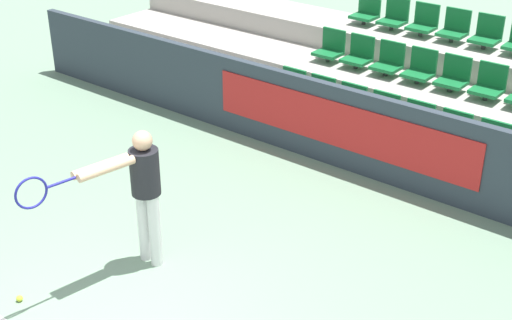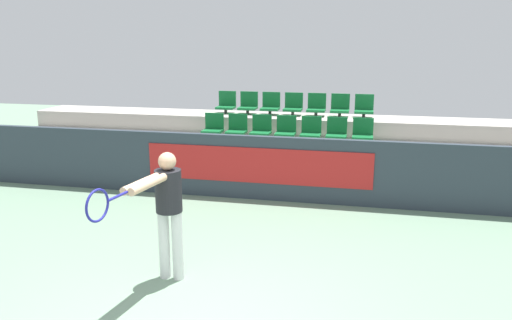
% 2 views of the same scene
% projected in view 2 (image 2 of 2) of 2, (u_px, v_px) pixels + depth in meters
% --- Properties ---
extents(barrier_wall, '(12.72, 0.14, 1.15)m').
position_uv_depth(barrier_wall, '(269.00, 168.00, 8.79)').
color(barrier_wall, '#2D3842').
rests_on(barrier_wall, ground).
extents(bleacher_tier_front, '(12.32, 1.08, 0.36)m').
position_uv_depth(bleacher_tier_front, '(275.00, 180.00, 9.48)').
color(bleacher_tier_front, '#ADA89E').
rests_on(bleacher_tier_front, ground).
extents(bleacher_tier_middle, '(12.32, 1.08, 0.73)m').
position_uv_depth(bleacher_tier_middle, '(284.00, 158.00, 10.45)').
color(bleacher_tier_middle, '#ADA89E').
rests_on(bleacher_tier_middle, ground).
extents(bleacher_tier_back, '(12.32, 1.08, 1.09)m').
position_uv_depth(bleacher_tier_back, '(292.00, 139.00, 11.43)').
color(bleacher_tier_back, '#ADA89E').
rests_on(bleacher_tier_back, ground).
extents(stadium_chair_0, '(0.41, 0.37, 0.50)m').
position_uv_depth(stadium_chair_0, '(198.00, 155.00, 9.82)').
color(stadium_chair_0, '#333333').
rests_on(stadium_chair_0, bleacher_tier_front).
extents(stadium_chair_1, '(0.41, 0.37, 0.50)m').
position_uv_depth(stadium_chair_1, '(223.00, 156.00, 9.71)').
color(stadium_chair_1, '#333333').
rests_on(stadium_chair_1, bleacher_tier_front).
extents(stadium_chair_2, '(0.41, 0.37, 0.50)m').
position_uv_depth(stadium_chair_2, '(250.00, 157.00, 9.60)').
color(stadium_chair_2, '#333333').
rests_on(stadium_chair_2, bleacher_tier_front).
extents(stadium_chair_3, '(0.41, 0.37, 0.50)m').
position_uv_depth(stadium_chair_3, '(277.00, 159.00, 9.50)').
color(stadium_chair_3, '#333333').
rests_on(stadium_chair_3, bleacher_tier_front).
extents(stadium_chair_4, '(0.41, 0.37, 0.50)m').
position_uv_depth(stadium_chair_4, '(304.00, 160.00, 9.39)').
color(stadium_chair_4, '#333333').
rests_on(stadium_chair_4, bleacher_tier_front).
extents(stadium_chair_5, '(0.41, 0.37, 0.50)m').
position_uv_depth(stadium_chair_5, '(332.00, 161.00, 9.28)').
color(stadium_chair_5, '#333333').
rests_on(stadium_chair_5, bleacher_tier_front).
extents(stadium_chair_6, '(0.41, 0.37, 0.50)m').
position_uv_depth(stadium_chair_6, '(361.00, 163.00, 9.17)').
color(stadium_chair_6, '#333333').
rests_on(stadium_chair_6, bleacher_tier_front).
extents(stadium_chair_7, '(0.41, 0.37, 0.50)m').
position_uv_depth(stadium_chair_7, '(213.00, 127.00, 10.76)').
color(stadium_chair_7, '#333333').
rests_on(stadium_chair_7, bleacher_tier_middle).
extents(stadium_chair_8, '(0.41, 0.37, 0.50)m').
position_uv_depth(stadium_chair_8, '(237.00, 128.00, 10.65)').
color(stadium_chair_8, '#333333').
rests_on(stadium_chair_8, bleacher_tier_middle).
extents(stadium_chair_9, '(0.41, 0.37, 0.50)m').
position_uv_depth(stadium_chair_9, '(261.00, 129.00, 10.54)').
color(stadium_chair_9, '#333333').
rests_on(stadium_chair_9, bleacher_tier_middle).
extents(stadium_chair_10, '(0.41, 0.37, 0.50)m').
position_uv_depth(stadium_chair_10, '(286.00, 130.00, 10.43)').
color(stadium_chair_10, '#333333').
rests_on(stadium_chair_10, bleacher_tier_middle).
extents(stadium_chair_11, '(0.41, 0.37, 0.50)m').
position_uv_depth(stadium_chair_11, '(311.00, 131.00, 10.32)').
color(stadium_chair_11, '#333333').
rests_on(stadium_chair_11, bleacher_tier_middle).
extents(stadium_chair_12, '(0.41, 0.37, 0.50)m').
position_uv_depth(stadium_chair_12, '(337.00, 132.00, 10.21)').
color(stadium_chair_12, '#333333').
rests_on(stadium_chair_12, bleacher_tier_middle).
extents(stadium_chair_13, '(0.41, 0.37, 0.50)m').
position_uv_depth(stadium_chair_13, '(363.00, 133.00, 10.11)').
color(stadium_chair_13, '#333333').
rests_on(stadium_chair_13, bleacher_tier_middle).
extents(stadium_chair_14, '(0.41, 0.37, 0.50)m').
position_uv_depth(stadium_chair_14, '(226.00, 104.00, 11.69)').
color(stadium_chair_14, '#333333').
rests_on(stadium_chair_14, bleacher_tier_back).
extents(stadium_chair_15, '(0.41, 0.37, 0.50)m').
position_uv_depth(stadium_chair_15, '(248.00, 104.00, 11.58)').
color(stadium_chair_15, '#333333').
rests_on(stadium_chair_15, bleacher_tier_back).
extents(stadium_chair_16, '(0.41, 0.37, 0.50)m').
position_uv_depth(stadium_chair_16, '(271.00, 105.00, 11.47)').
color(stadium_chair_16, '#333333').
rests_on(stadium_chair_16, bleacher_tier_back).
extents(stadium_chair_17, '(0.41, 0.37, 0.50)m').
position_uv_depth(stadium_chair_17, '(293.00, 106.00, 11.36)').
color(stadium_chair_17, '#333333').
rests_on(stadium_chair_17, bleacher_tier_back).
extents(stadium_chair_18, '(0.41, 0.37, 0.50)m').
position_uv_depth(stadium_chair_18, '(316.00, 106.00, 11.26)').
color(stadium_chair_18, '#333333').
rests_on(stadium_chair_18, bleacher_tier_back).
extents(stadium_chair_19, '(0.41, 0.37, 0.50)m').
position_uv_depth(stadium_chair_19, '(340.00, 107.00, 11.15)').
color(stadium_chair_19, '#333333').
rests_on(stadium_chair_19, bleacher_tier_back).
extents(stadium_chair_20, '(0.41, 0.37, 0.50)m').
position_uv_depth(stadium_chair_20, '(364.00, 108.00, 11.04)').
color(stadium_chair_20, '#333333').
rests_on(stadium_chair_20, bleacher_tier_back).
extents(tennis_player, '(0.41, 1.51, 1.56)m').
position_uv_depth(tennis_player, '(165.00, 204.00, 5.73)').
color(tennis_player, silver).
rests_on(tennis_player, ground).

